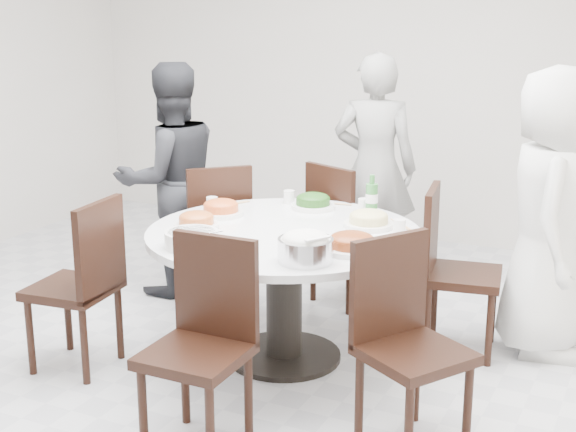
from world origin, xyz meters
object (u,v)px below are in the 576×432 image
at_px(soup_bowl, 192,239).
at_px(beverage_bottle, 372,195).
at_px(chair_se, 415,349).
at_px(diner_right, 551,213).
at_px(chair_ne, 463,272).
at_px(chair_sw, 72,285).
at_px(chair_s, 195,350).
at_px(dining_table, 284,295).
at_px(rice_bowl, 305,250).
at_px(chair_n, 350,233).
at_px(diner_middle, 375,168).
at_px(diner_left, 171,180).
at_px(chair_nw, 214,232).

bearing_deg(soup_bowl, beverage_bottle, 58.77).
relative_size(chair_se, diner_right, 0.58).
height_order(chair_ne, chair_sw, same).
distance_m(chair_ne, chair_s, 1.75).
xyz_separation_m(dining_table, beverage_bottle, (0.32, 0.51, 0.50)).
distance_m(chair_ne, diner_right, 0.58).
height_order(rice_bowl, soup_bowl, rice_bowl).
distance_m(dining_table, chair_n, 1.00).
distance_m(chair_n, diner_middle, 0.62).
distance_m(dining_table, chair_ne, 1.02).
relative_size(diner_middle, soup_bowl, 5.92).
height_order(chair_sw, diner_left, diner_left).
height_order(diner_left, soup_bowl, diner_left).
distance_m(diner_middle, diner_left, 1.43).
distance_m(chair_sw, diner_right, 2.66).
relative_size(chair_ne, beverage_bottle, 3.92).
relative_size(chair_nw, soup_bowl, 3.46).
xyz_separation_m(chair_ne, diner_middle, (-0.90, 0.98, 0.34)).
height_order(chair_se, soup_bowl, chair_se).
bearing_deg(chair_n, soup_bowl, 102.69).
bearing_deg(diner_middle, chair_sw, 54.63).
relative_size(diner_middle, rice_bowl, 6.09).
xyz_separation_m(soup_bowl, beverage_bottle, (0.60, 0.99, 0.08)).
xyz_separation_m(chair_n, chair_s, (0.08, -2.02, 0.00)).
distance_m(chair_sw, diner_left, 1.30).
height_order(chair_s, chair_se, same).
relative_size(chair_sw, beverage_bottle, 3.92).
bearing_deg(dining_table, chair_ne, 32.24).
xyz_separation_m(diner_left, beverage_bottle, (1.50, -0.15, 0.08)).
relative_size(chair_s, chair_se, 1.00).
relative_size(chair_s, diner_left, 0.60).
bearing_deg(chair_n, chair_nw, 47.83).
height_order(chair_nw, soup_bowl, chair_nw).
xyz_separation_m(chair_ne, rice_bowl, (-0.53, -0.98, 0.33)).
height_order(chair_ne, chair_nw, same).
distance_m(chair_s, soup_bowl, 0.72).
relative_size(chair_nw, chair_se, 1.00).
height_order(chair_n, diner_right, diner_right).
xyz_separation_m(chair_n, diner_left, (-1.17, -0.34, 0.31)).
relative_size(chair_ne, soup_bowl, 3.46).
relative_size(diner_right, rice_bowl, 6.10).
distance_m(diner_middle, beverage_bottle, 1.08).
xyz_separation_m(chair_nw, diner_left, (-0.35, 0.04, 0.31)).
bearing_deg(chair_nw, dining_table, 98.20).
height_order(chair_nw, diner_right, diner_right).
bearing_deg(chair_sw, chair_se, 84.22).
height_order(dining_table, chair_ne, chair_ne).
height_order(chair_se, diner_left, diner_left).
bearing_deg(chair_n, diner_middle, -63.95).
relative_size(diner_right, soup_bowl, 5.93).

